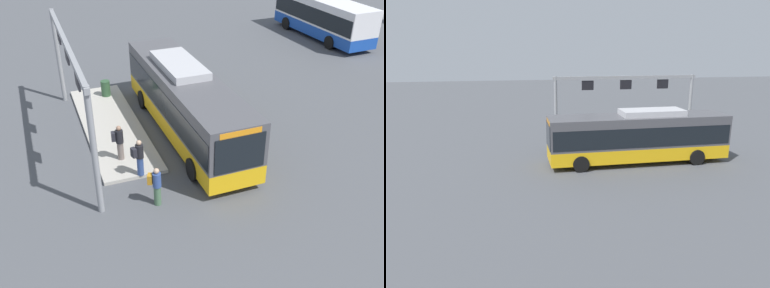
# 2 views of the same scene
# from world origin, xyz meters

# --- Properties ---
(ground_plane) EXTENTS (120.00, 120.00, 0.00)m
(ground_plane) POSITION_xyz_m (0.00, 0.00, 0.00)
(ground_plane) COLOR #4C4F54
(platform_curb) EXTENTS (10.00, 2.80, 0.16)m
(platform_curb) POSITION_xyz_m (-1.85, -3.38, 0.08)
(platform_curb) COLOR #B2ADA3
(platform_curb) RESTS_ON ground
(bus_main) EXTENTS (11.59, 2.81, 3.46)m
(bus_main) POSITION_xyz_m (-0.01, -0.00, 1.81)
(bus_main) COLOR #EAAD14
(bus_main) RESTS_ON ground
(bus_background_left) EXTENTS (9.82, 3.01, 3.10)m
(bus_background_left) POSITION_xyz_m (-11.03, 15.61, 1.78)
(bus_background_left) COLOR #1947AD
(bus_background_left) RESTS_ON ground
(person_boarding) EXTENTS (0.51, 0.60, 1.67)m
(person_boarding) POSITION_xyz_m (5.06, -3.08, 0.89)
(person_boarding) COLOR #476B4C
(person_boarding) RESTS_ON ground
(person_waiting_near) EXTENTS (0.39, 0.56, 1.67)m
(person_waiting_near) POSITION_xyz_m (1.54, -3.70, 1.05)
(person_waiting_near) COLOR slate
(person_waiting_near) RESTS_ON platform_curb
(person_waiting_mid) EXTENTS (0.43, 0.58, 1.67)m
(person_waiting_mid) POSITION_xyz_m (3.08, -3.21, 1.05)
(person_waiting_mid) COLOR #334C8C
(person_waiting_mid) RESTS_ON platform_curb
(platform_sign_gantry) EXTENTS (11.21, 0.24, 5.20)m
(platform_sign_gantry) POSITION_xyz_m (-0.69, -5.19, 3.85)
(platform_sign_gantry) COLOR gray
(platform_sign_gantry) RESTS_ON ground
(trash_bin) EXTENTS (0.52, 0.52, 0.90)m
(trash_bin) POSITION_xyz_m (-5.54, -2.90, 0.61)
(trash_bin) COLOR #2D5133
(trash_bin) RESTS_ON platform_curb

